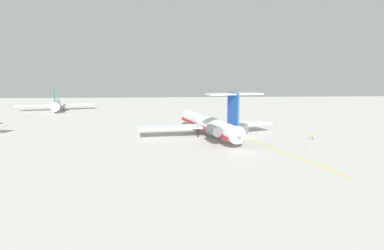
{
  "coord_description": "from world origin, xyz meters",
  "views": [
    {
      "loc": [
        -80.54,
        19.54,
        15.5
      ],
      "look_at": [
        3.6,
        12.91,
        2.76
      ],
      "focal_mm": 31.54,
      "sensor_mm": 36.0,
      "label": 1
    }
  ],
  "objects_px": {
    "main_jetliner": "(209,124)",
    "safety_cone_nose": "(231,121)",
    "ground_crew_near_tail": "(313,136)",
    "safety_cone_tail": "(226,121)",
    "airliner_far_right": "(56,104)",
    "ground_crew_portside": "(237,120)",
    "safety_cone_wingtip": "(306,147)",
    "ground_crew_near_nose": "(229,120)"
  },
  "relations": [
    {
      "from": "main_jetliner",
      "to": "airliner_far_right",
      "type": "relative_size",
      "value": 1.27
    },
    {
      "from": "ground_crew_near_nose",
      "to": "safety_cone_nose",
      "type": "distance_m",
      "value": 2.61
    },
    {
      "from": "airliner_far_right",
      "to": "ground_crew_near_nose",
      "type": "relative_size",
      "value": 18.16
    },
    {
      "from": "ground_crew_near_nose",
      "to": "ground_crew_portside",
      "type": "height_order",
      "value": "ground_crew_near_nose"
    },
    {
      "from": "ground_crew_near_nose",
      "to": "ground_crew_portside",
      "type": "xyz_separation_m",
      "value": [
        -1.46,
        -2.18,
        -0.01
      ]
    },
    {
      "from": "ground_crew_near_tail",
      "to": "safety_cone_tail",
      "type": "distance_m",
      "value": 35.03
    },
    {
      "from": "ground_crew_near_nose",
      "to": "safety_cone_nose",
      "type": "height_order",
      "value": "ground_crew_near_nose"
    },
    {
      "from": "safety_cone_nose",
      "to": "main_jetliner",
      "type": "bearing_deg",
      "value": 157.43
    },
    {
      "from": "airliner_far_right",
      "to": "ground_crew_near_nose",
      "type": "bearing_deg",
      "value": -139.88
    },
    {
      "from": "safety_cone_wingtip",
      "to": "ground_crew_portside",
      "type": "bearing_deg",
      "value": 10.63
    },
    {
      "from": "ground_crew_near_nose",
      "to": "safety_cone_tail",
      "type": "height_order",
      "value": "ground_crew_near_nose"
    },
    {
      "from": "safety_cone_wingtip",
      "to": "safety_cone_tail",
      "type": "relative_size",
      "value": 1.0
    },
    {
      "from": "ground_crew_portside",
      "to": "safety_cone_tail",
      "type": "height_order",
      "value": "ground_crew_portside"
    },
    {
      "from": "safety_cone_wingtip",
      "to": "safety_cone_nose",
      "type": "bearing_deg",
      "value": 11.34
    },
    {
      "from": "ground_crew_near_nose",
      "to": "safety_cone_wingtip",
      "type": "distance_m",
      "value": 39.39
    },
    {
      "from": "main_jetliner",
      "to": "ground_crew_near_tail",
      "type": "xyz_separation_m",
      "value": [
        -6.65,
        -24.02,
        -2.16
      ]
    },
    {
      "from": "ground_crew_portside",
      "to": "safety_cone_tail",
      "type": "bearing_deg",
      "value": -139.72
    },
    {
      "from": "ground_crew_portside",
      "to": "safety_cone_wingtip",
      "type": "bearing_deg",
      "value": 11.17
    },
    {
      "from": "ground_crew_near_nose",
      "to": "safety_cone_wingtip",
      "type": "height_order",
      "value": "ground_crew_near_nose"
    },
    {
      "from": "airliner_far_right",
      "to": "ground_crew_near_tail",
      "type": "height_order",
      "value": "airliner_far_right"
    },
    {
      "from": "safety_cone_nose",
      "to": "safety_cone_tail",
      "type": "relative_size",
      "value": 1.0
    },
    {
      "from": "main_jetliner",
      "to": "safety_cone_tail",
      "type": "xyz_separation_m",
      "value": [
        24.83,
        -8.68,
        -2.93
      ]
    },
    {
      "from": "airliner_far_right",
      "to": "safety_cone_nose",
      "type": "bearing_deg",
      "value": -138.16
    },
    {
      "from": "ground_crew_near_tail",
      "to": "safety_cone_nose",
      "type": "xyz_separation_m",
      "value": [
        31.69,
        13.62,
        -0.77
      ]
    },
    {
      "from": "ground_crew_near_nose",
      "to": "safety_cone_tail",
      "type": "xyz_separation_m",
      "value": [
        2.08,
        0.77,
        -0.82
      ]
    },
    {
      "from": "ground_crew_near_tail",
      "to": "safety_cone_wingtip",
      "type": "distance_m",
      "value": 10.49
    },
    {
      "from": "safety_cone_wingtip",
      "to": "airliner_far_right",
      "type": "bearing_deg",
      "value": 42.92
    },
    {
      "from": "ground_crew_near_tail",
      "to": "ground_crew_portside",
      "type": "distance_m",
      "value": 30.56
    },
    {
      "from": "ground_crew_near_nose",
      "to": "safety_cone_tail",
      "type": "distance_m",
      "value": 2.37
    },
    {
      "from": "airliner_far_right",
      "to": "safety_cone_nose",
      "type": "distance_m",
      "value": 81.06
    },
    {
      "from": "ground_crew_near_tail",
      "to": "safety_cone_nose",
      "type": "distance_m",
      "value": 34.5
    },
    {
      "from": "ground_crew_near_nose",
      "to": "safety_cone_nose",
      "type": "xyz_separation_m",
      "value": [
        2.29,
        -0.95,
        -0.82
      ]
    },
    {
      "from": "safety_cone_wingtip",
      "to": "ground_crew_near_tail",
      "type": "bearing_deg",
      "value": -31.53
    },
    {
      "from": "safety_cone_tail",
      "to": "airliner_far_right",
      "type": "bearing_deg",
      "value": 57.67
    },
    {
      "from": "ground_crew_near_nose",
      "to": "safety_cone_tail",
      "type": "relative_size",
      "value": 3.14
    },
    {
      "from": "main_jetliner",
      "to": "safety_cone_nose",
      "type": "xyz_separation_m",
      "value": [
        25.03,
        -10.4,
        -2.93
      ]
    },
    {
      "from": "safety_cone_wingtip",
      "to": "ground_crew_near_nose",
      "type": "bearing_deg",
      "value": 13.36
    },
    {
      "from": "ground_crew_near_tail",
      "to": "main_jetliner",
      "type": "bearing_deg",
      "value": 7.27
    },
    {
      "from": "airliner_far_right",
      "to": "ground_crew_near_nose",
      "type": "xyz_separation_m",
      "value": [
        -44.69,
        -68.09,
        -1.71
      ]
    },
    {
      "from": "ground_crew_near_tail",
      "to": "ground_crew_portside",
      "type": "relative_size",
      "value": 0.96
    },
    {
      "from": "ground_crew_near_nose",
      "to": "safety_cone_nose",
      "type": "bearing_deg",
      "value": 138.79
    },
    {
      "from": "airliner_far_right",
      "to": "safety_cone_tail",
      "type": "height_order",
      "value": "airliner_far_right"
    }
  ]
}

